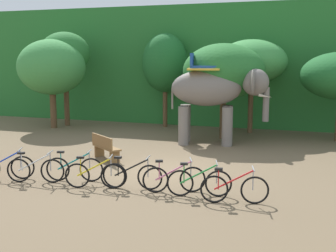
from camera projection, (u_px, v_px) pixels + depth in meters
ground_plane at (163, 171)px, 14.08m from camera, size 80.00×80.00×0.00m
foliage_hedge at (234, 65)px, 25.17m from camera, size 36.00×6.00×6.32m
tree_center at (52, 67)px, 22.16m from camera, size 3.41×3.41×4.51m
tree_right at (65, 54)px, 22.91m from camera, size 2.62×2.62×4.92m
tree_center_left at (165, 63)px, 22.51m from camera, size 2.35×2.35×4.82m
tree_center_right at (224, 71)px, 19.22m from camera, size 3.60×3.60×4.22m
tree_left at (252, 62)px, 20.66m from camera, size 3.31×3.31×4.45m
elephant at (214, 92)px, 18.14m from camera, size 4.24×2.32×3.78m
bike_blue at (5, 167)px, 13.03m from camera, size 1.59×0.78×0.92m
bike_white at (35, 170)px, 12.69m from camera, size 1.66×0.62×0.92m
bike_teal at (74, 168)px, 12.83m from camera, size 1.67×0.60×0.92m
bike_yellow at (95, 175)px, 12.14m from camera, size 1.66×0.63×0.92m
bike_black at (132, 175)px, 12.09m from camera, size 1.70×0.52×0.92m
bike_pink at (174, 179)px, 11.76m from camera, size 1.61×0.74×0.92m
bike_green at (199, 182)px, 11.42m from camera, size 1.66×0.64×0.92m
bike_red at (234, 189)px, 10.88m from camera, size 1.67×0.59×0.92m
wooden_bench at (105, 147)px, 15.49m from camera, size 1.45×1.23×0.89m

